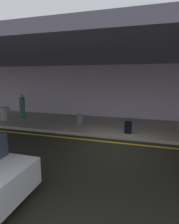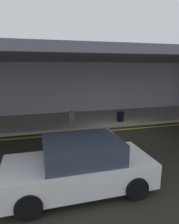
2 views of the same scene
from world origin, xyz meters
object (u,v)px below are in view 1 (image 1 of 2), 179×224
at_px(suitcase_upright_primary, 80,120).
at_px(trash_bin_steel, 5,114).
at_px(traveler_with_luggage, 22,105).
at_px(suitcase_upright_secondary, 128,127).

distance_m(suitcase_upright_primary, trash_bin_steel, 5.24).
bearing_deg(trash_bin_steel, suitcase_upright_primary, 2.16).
height_order(traveler_with_luggage, trash_bin_steel, traveler_with_luggage).
bearing_deg(trash_bin_steel, suitcase_upright_secondary, -4.95).
relative_size(suitcase_upright_primary, suitcase_upright_secondary, 1.00).
distance_m(suitcase_upright_primary, suitcase_upright_secondary, 3.02).
height_order(traveler_with_luggage, suitcase_upright_primary, traveler_with_luggage).
bearing_deg(suitcase_upright_secondary, traveler_with_luggage, -172.61).
height_order(suitcase_upright_secondary, trash_bin_steel, suitcase_upright_secondary).
distance_m(traveler_with_luggage, suitcase_upright_secondary, 7.39).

